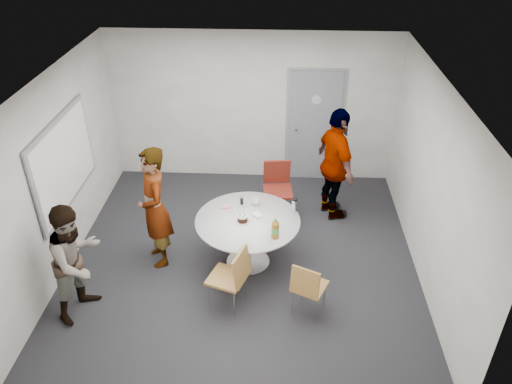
# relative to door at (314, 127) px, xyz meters

# --- Properties ---
(floor) EXTENTS (5.00, 5.00, 0.00)m
(floor) POSITION_rel_door_xyz_m (-1.10, -2.48, -1.03)
(floor) COLOR black
(floor) RESTS_ON ground
(ceiling) EXTENTS (5.00, 5.00, 0.00)m
(ceiling) POSITION_rel_door_xyz_m (-1.10, -2.48, 1.67)
(ceiling) COLOR silver
(ceiling) RESTS_ON wall_back
(wall_back) EXTENTS (5.00, 0.00, 5.00)m
(wall_back) POSITION_rel_door_xyz_m (-1.10, 0.02, 0.32)
(wall_back) COLOR #B0AFA7
(wall_back) RESTS_ON floor
(wall_left) EXTENTS (0.00, 5.00, 5.00)m
(wall_left) POSITION_rel_door_xyz_m (-3.60, -2.48, 0.32)
(wall_left) COLOR #B0AFA7
(wall_left) RESTS_ON floor
(wall_right) EXTENTS (0.00, 5.00, 5.00)m
(wall_right) POSITION_rel_door_xyz_m (1.40, -2.48, 0.32)
(wall_right) COLOR #B0AFA7
(wall_right) RESTS_ON floor
(wall_front) EXTENTS (5.00, 0.00, 5.00)m
(wall_front) POSITION_rel_door_xyz_m (-1.10, -4.98, 0.32)
(wall_front) COLOR #B0AFA7
(wall_front) RESTS_ON floor
(door) EXTENTS (1.02, 0.17, 2.12)m
(door) POSITION_rel_door_xyz_m (0.00, 0.00, 0.00)
(door) COLOR slate
(door) RESTS_ON wall_back
(whiteboard) EXTENTS (0.04, 1.90, 1.25)m
(whiteboard) POSITION_rel_door_xyz_m (-3.56, -2.28, 0.42)
(whiteboard) COLOR gray
(whiteboard) RESTS_ON wall_left
(table) EXTENTS (1.46, 1.46, 1.07)m
(table) POSITION_rel_door_xyz_m (-0.99, -2.55, -0.37)
(table) COLOR silver
(table) RESTS_ON floor
(chair_near_left) EXTENTS (0.59, 0.56, 0.91)m
(chair_near_left) POSITION_rel_door_xyz_m (-1.14, -3.45, -0.47)
(chair_near_left) COLOR olive
(chair_near_left) RESTS_ON floor
(chair_near_right) EXTENTS (0.52, 0.54, 0.81)m
(chair_near_right) POSITION_rel_door_xyz_m (-0.21, -3.53, -0.54)
(chair_near_right) COLOR olive
(chair_near_right) RESTS_ON floor
(chair_far) EXTENTS (0.51, 0.54, 0.96)m
(chair_far) POSITION_rel_door_xyz_m (-0.62, -1.26, -0.44)
(chair_far) COLOR maroon
(chair_far) RESTS_ON floor
(person_main) EXTENTS (0.66, 0.78, 1.80)m
(person_main) POSITION_rel_door_xyz_m (-2.30, -2.54, -0.12)
(person_main) COLOR #A5C6EA
(person_main) RESTS_ON floor
(person_left) EXTENTS (0.85, 0.94, 1.58)m
(person_left) POSITION_rel_door_xyz_m (-3.05, -3.57, -0.24)
(person_left) COLOR white
(person_left) RESTS_ON floor
(person_right) EXTENTS (0.82, 1.19, 1.88)m
(person_right) POSITION_rel_door_xyz_m (0.28, -1.24, -0.09)
(person_right) COLOR black
(person_right) RESTS_ON floor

